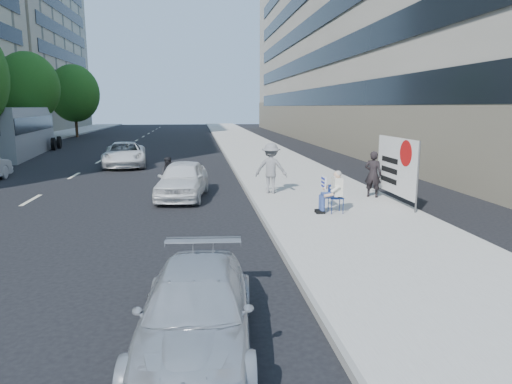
{
  "coord_description": "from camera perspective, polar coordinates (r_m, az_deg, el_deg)",
  "views": [
    {
      "loc": [
        -0.43,
        -9.22,
        3.37
      ],
      "look_at": [
        0.87,
        0.87,
        1.45
      ],
      "focal_mm": 32.0,
      "sensor_mm": 36.0,
      "label": 1
    }
  ],
  "objects": [
    {
      "name": "motorcycle",
      "position": [
        18.35,
        -10.81,
        1.9
      ],
      "size": [
        0.7,
        2.04,
        1.42
      ],
      "rotation": [
        0.0,
        0.0,
        0.01
      ],
      "color": "black",
      "rests_on": "ground"
    },
    {
      "name": "pedestrian_woman",
      "position": [
        16.87,
        14.42,
        2.17
      ],
      "size": [
        0.72,
        0.67,
        1.66
      ],
      "primitive_type": "imported",
      "rotation": [
        0.0,
        0.0,
        2.54
      ],
      "color": "black",
      "rests_on": "near_sidewalk"
    },
    {
      "name": "parked_sedan",
      "position": [
        6.61,
        -7.51,
        -14.56
      ],
      "size": [
        1.87,
        3.99,
        1.13
      ],
      "primitive_type": "imported",
      "rotation": [
        0.0,
        0.0,
        -0.08
      ],
      "color": "#B6B8BE",
      "rests_on": "ground"
    },
    {
      "name": "tree_far_e",
      "position": [
        54.87,
        -21.78,
        11.38
      ],
      "size": [
        5.4,
        5.4,
        7.89
      ],
      "color": "#382616",
      "rests_on": "ground"
    },
    {
      "name": "near_sidewalk",
      "position": [
        29.74,
        1.27,
        4.28
      ],
      "size": [
        5.0,
        120.0,
        0.15
      ],
      "primitive_type": "cube",
      "color": "#98968F",
      "rests_on": "ground"
    },
    {
      "name": "white_sedan_near",
      "position": [
        17.21,
        -9.16,
        1.57
      ],
      "size": [
        2.15,
        4.24,
        1.39
      ],
      "primitive_type": "imported",
      "rotation": [
        0.0,
        0.0,
        -0.13
      ],
      "color": "silver",
      "rests_on": "ground"
    },
    {
      "name": "jogger",
      "position": [
        17.12,
        1.9,
        2.98
      ],
      "size": [
        1.37,
        1.04,
        1.87
      ],
      "primitive_type": "imported",
      "rotation": [
        0.0,
        0.0,
        2.82
      ],
      "color": "slate",
      "rests_on": "near_sidewalk"
    },
    {
      "name": "tree_far_d",
      "position": [
        41.43,
        -26.61,
        11.65
      ],
      "size": [
        4.8,
        4.8,
        7.65
      ],
      "color": "#382616",
      "rests_on": "ground"
    },
    {
      "name": "white_sedan_far",
      "position": [
        27.1,
        -16.09,
        4.55
      ],
      "size": [
        2.79,
        5.15,
        1.37
      ],
      "primitive_type": "imported",
      "rotation": [
        0.0,
        0.0,
        0.11
      ],
      "color": "white",
      "rests_on": "ground"
    },
    {
      "name": "near_building",
      "position": [
        45.24,
        16.28,
        18.67
      ],
      "size": [
        14.0,
        70.0,
        20.0
      ],
      "primitive_type": "cube",
      "color": "gray",
      "rests_on": "ground"
    },
    {
      "name": "seated_protester",
      "position": [
        14.12,
        9.53,
        0.32
      ],
      "size": [
        0.83,
        1.12,
        1.31
      ],
      "color": "navy",
      "rests_on": "near_sidewalk"
    },
    {
      "name": "protest_banner",
      "position": [
        16.0,
        17.14,
        3.11
      ],
      "size": [
        0.08,
        3.06,
        2.2
      ],
      "color": "#4C4C4C",
      "rests_on": "near_sidewalk"
    },
    {
      "name": "bus",
      "position": [
        35.99,
        -27.61,
        6.69
      ],
      "size": [
        3.91,
        12.29,
        3.3
      ],
      "rotation": [
        0.0,
        0.0,
        0.11
      ],
      "color": "gray",
      "rests_on": "ground"
    },
    {
      "name": "ground",
      "position": [
        9.83,
        -4.46,
        -9.43
      ],
      "size": [
        160.0,
        160.0,
        0.0
      ],
      "primitive_type": "plane",
      "color": "black",
      "rests_on": "ground"
    }
  ]
}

